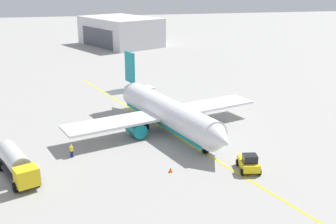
{
  "coord_description": "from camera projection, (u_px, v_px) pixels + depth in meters",
  "views": [
    {
      "loc": [
        56.06,
        -13.07,
        21.89
      ],
      "look_at": [
        0.0,
        0.0,
        3.0
      ],
      "focal_mm": 43.86,
      "sensor_mm": 36.0,
      "label": 1
    }
  ],
  "objects": [
    {
      "name": "ground_plane",
      "position": [
        168.0,
        131.0,
        61.52
      ],
      "size": [
        400.0,
        400.0,
        0.0
      ],
      "primitive_type": "plane",
      "color": "#9E9B96"
    },
    {
      "name": "pushback_tug",
      "position": [
        249.0,
        163.0,
        48.62
      ],
      "size": [
        3.89,
        2.86,
        2.2
      ],
      "color": "yellow",
      "rests_on": "ground"
    },
    {
      "name": "refueling_worker",
      "position": [
        72.0,
        151.0,
        52.39
      ],
      "size": [
        0.59,
        0.48,
        1.71
      ],
      "color": "navy",
      "rests_on": "ground"
    },
    {
      "name": "safety_cone_nose",
      "position": [
        171.0,
        170.0,
        48.43
      ],
      "size": [
        0.52,
        0.52,
        0.57
      ],
      "primitive_type": "cone",
      "color": "#F2590F",
      "rests_on": "ground"
    },
    {
      "name": "distant_hangar",
      "position": [
        120.0,
        31.0,
        138.67
      ],
      "size": [
        32.35,
        27.88,
        9.31
      ],
      "color": "silver",
      "rests_on": "ground"
    },
    {
      "name": "taxi_line_marking",
      "position": [
        168.0,
        131.0,
        61.52
      ],
      "size": [
        71.98,
        22.8,
        0.01
      ],
      "primitive_type": "cube",
      "rotation": [
        0.0,
        0.0,
        0.3
      ],
      "color": "yellow",
      "rests_on": "ground"
    },
    {
      "name": "airplane",
      "position": [
        166.0,
        112.0,
        61.01
      ],
      "size": [
        29.82,
        30.82,
        10.0
      ],
      "color": "white",
      "rests_on": "ground"
    },
    {
      "name": "fuel_tanker",
      "position": [
        16.0,
        163.0,
        46.88
      ],
      "size": [
        10.23,
        5.99,
        3.15
      ],
      "color": "#2D2D33",
      "rests_on": "ground"
    }
  ]
}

